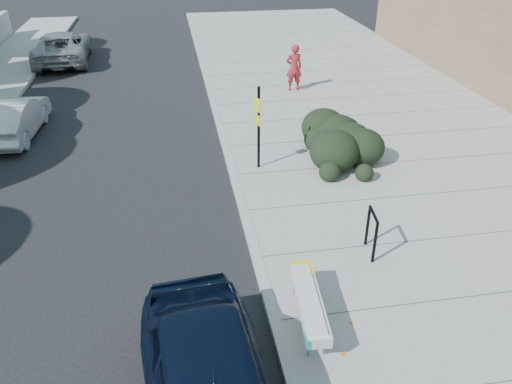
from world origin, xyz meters
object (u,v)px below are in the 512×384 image
(wagon_silver, at_px, (14,118))
(pedestrian, at_px, (294,68))
(suv_silver, at_px, (62,47))
(sign_post, at_px, (258,123))
(bike_rack, at_px, (372,229))
(bench, at_px, (309,301))

(wagon_silver, height_order, pedestrian, pedestrian)
(suv_silver, bearing_deg, pedestrian, 143.52)
(sign_post, distance_m, pedestrian, 7.49)
(bike_rack, relative_size, suv_silver, 0.19)
(suv_silver, bearing_deg, bench, 107.15)
(bench, xyz_separation_m, pedestrian, (2.92, 13.45, 0.45))
(bench, relative_size, wagon_silver, 0.52)
(bench, xyz_separation_m, suv_silver, (-7.53, 20.32, 0.11))
(wagon_silver, bearing_deg, sign_post, 155.61)
(bike_rack, distance_m, sign_post, 5.01)
(suv_silver, relative_size, pedestrian, 2.87)
(bench, relative_size, sign_post, 0.86)
(suv_silver, xyz_separation_m, pedestrian, (10.45, -6.87, 0.34))
(bench, distance_m, suv_silver, 21.67)
(bike_rack, relative_size, pedestrian, 0.55)
(bike_rack, height_order, pedestrian, pedestrian)
(bench, xyz_separation_m, sign_post, (0.19, 6.50, 0.91))
(pedestrian, bearing_deg, bike_rack, 83.10)
(sign_post, distance_m, suv_silver, 15.85)
(bike_rack, relative_size, wagon_silver, 0.26)
(wagon_silver, xyz_separation_m, suv_silver, (0.08, 9.74, 0.09))
(bench, bearing_deg, pedestrian, 82.80)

